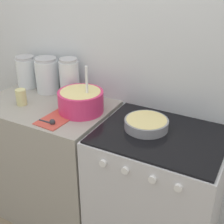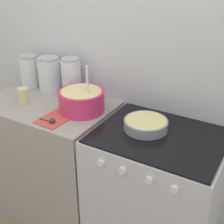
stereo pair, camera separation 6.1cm
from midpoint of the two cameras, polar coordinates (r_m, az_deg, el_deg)
The scene contains 11 objects.
wall_back at distance 2.08m, azimuth 3.54°, elevation 9.05°, with size 4.75×0.05×2.40m.
countertop_cabinet at distance 2.40m, azimuth -10.00°, elevation -8.50°, with size 0.87×0.59×0.93m.
stove at distance 2.06m, azimuth 8.70°, elevation -15.31°, with size 0.75×0.60×0.93m.
mixing_bowl at distance 2.00m, azimuth -4.73°, elevation 2.27°, with size 0.29×0.29×0.31m.
baking_pan at distance 1.81m, azimuth 7.15°, elevation -2.23°, with size 0.26×0.26×0.06m.
storage_jar_left at distance 2.46m, azimuth -14.07°, elevation 6.94°, with size 0.15×0.15×0.24m.
storage_jar_middle at distance 2.33m, azimuth -10.54°, elevation 6.38°, with size 0.17×0.17×0.25m.
storage_jar_right at distance 2.21m, azimuth -6.63°, elevation 5.80°, with size 0.14×0.14×0.28m.
tin_can at distance 2.18m, azimuth -15.17°, elevation 2.87°, with size 0.07×0.07×0.11m.
recipe_page at distance 1.96m, azimuth -8.83°, elevation -0.88°, with size 0.18×0.30×0.01m.
measuring_spoon at distance 1.90m, azimuth -10.22°, elevation -1.61°, with size 0.12×0.04×0.04m.
Camera 2 is at (0.92, -1.14, 1.83)m, focal length 50.00 mm.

